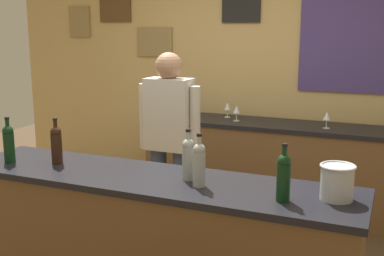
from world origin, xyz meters
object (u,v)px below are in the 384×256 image
at_px(ice_bucket, 337,181).
at_px(wine_glass_c, 327,116).
at_px(bartender, 169,140).
at_px(wine_bottle_e, 284,176).
at_px(wine_glass_a, 227,107).
at_px(wine_bottle_d, 199,163).
at_px(wine_bottle_a, 9,142).
at_px(wine_bottle_c, 188,157).
at_px(wine_glass_b, 237,110).
at_px(wine_bottle_b, 56,143).

height_order(ice_bucket, wine_glass_c, ice_bucket).
relative_size(bartender, ice_bucket, 8.61).
height_order(wine_bottle_e, wine_glass_a, wine_bottle_e).
xyz_separation_m(wine_bottle_e, wine_glass_c, (-0.07, 2.08, -0.05)).
bearing_deg(wine_glass_a, wine_bottle_d, -74.90).
relative_size(bartender, wine_glass_c, 10.45).
xyz_separation_m(wine_bottle_a, wine_bottle_c, (1.25, 0.12, 0.00)).
bearing_deg(wine_bottle_c, ice_bucket, 0.04).
bearing_deg(wine_glass_b, wine_glass_a, 134.90).
height_order(wine_bottle_d, wine_glass_b, wine_bottle_d).
bearing_deg(bartender, wine_bottle_b, -115.83).
xyz_separation_m(wine_bottle_c, ice_bucket, (0.84, 0.00, -0.04)).
bearing_deg(wine_glass_a, wine_bottle_b, -101.89).
height_order(wine_bottle_c, wine_glass_b, wine_bottle_c).
bearing_deg(wine_bottle_b, wine_bottle_a, -162.43).
height_order(wine_bottle_a, wine_bottle_d, same).
relative_size(wine_bottle_d, wine_glass_c, 1.97).
relative_size(wine_bottle_b, wine_bottle_c, 1.00).
xyz_separation_m(wine_bottle_e, ice_bucket, (0.25, 0.13, -0.04)).
distance_m(wine_bottle_d, wine_glass_b, 2.10).
xyz_separation_m(ice_bucket, wine_glass_b, (-1.19, 1.96, -0.01)).
distance_m(wine_glass_b, wine_glass_c, 0.87).
bearing_deg(wine_bottle_d, wine_bottle_e, -5.53).
bearing_deg(wine_bottle_c, wine_glass_a, 103.02).
height_order(bartender, wine_bottle_c, bartender).
height_order(ice_bucket, wine_glass_b, ice_bucket).
relative_size(ice_bucket, wine_glass_a, 1.21).
distance_m(wine_bottle_c, wine_bottle_d, 0.14).
distance_m(wine_bottle_a, wine_bottle_d, 1.35).
distance_m(wine_bottle_a, wine_glass_a, 2.36).
distance_m(wine_bottle_c, wine_glass_c, 2.02).
relative_size(wine_bottle_b, wine_glass_b, 1.97).
xyz_separation_m(bartender, wine_bottle_d, (0.63, -0.91, 0.12)).
xyz_separation_m(wine_bottle_c, wine_bottle_d, (0.10, -0.09, 0.00)).
distance_m(wine_bottle_e, wine_glass_b, 2.30).
xyz_separation_m(wine_bottle_b, wine_bottle_c, (0.94, 0.02, 0.00)).
bearing_deg(wine_bottle_a, wine_glass_a, 71.17).
xyz_separation_m(bartender, wine_bottle_c, (0.53, -0.83, 0.12)).
xyz_separation_m(wine_bottle_b, ice_bucket, (1.78, 0.02, -0.04)).
bearing_deg(wine_bottle_a, bartender, 52.68).
bearing_deg(wine_glass_a, wine_bottle_e, -64.29).
distance_m(wine_bottle_b, ice_bucket, 1.78).
bearing_deg(wine_glass_c, wine_bottle_b, -126.60).
bearing_deg(wine_bottle_d, wine_glass_c, 78.32).
bearing_deg(ice_bucket, wine_bottle_c, -179.96).
xyz_separation_m(wine_glass_b, wine_glass_c, (0.87, -0.02, 0.00)).
bearing_deg(ice_bucket, wine_bottle_d, -173.32).
relative_size(bartender, wine_bottle_d, 5.29).
relative_size(wine_bottle_a, wine_bottle_e, 1.00).
bearing_deg(wine_glass_a, wine_glass_b, -45.10).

